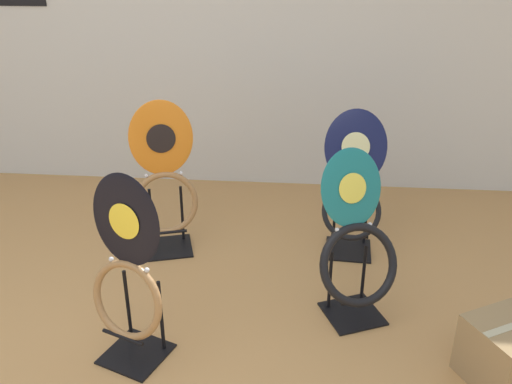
% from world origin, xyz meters
% --- Properties ---
extents(wall_back, '(8.00, 0.07, 2.60)m').
position_xyz_m(wall_back, '(-0.00, 2.48, 1.30)').
color(wall_back, silver).
rests_on(wall_back, ground_plane).
extents(toilet_seat_display_orange_sun, '(0.41, 0.35, 0.96)m').
position_xyz_m(toilet_seat_display_orange_sun, '(0.12, 1.40, 0.45)').
color(toilet_seat_display_orange_sun, black).
rests_on(toilet_seat_display_orange_sun, ground_plane).
extents(toilet_seat_display_jazz_black, '(0.40, 0.36, 0.94)m').
position_xyz_m(toilet_seat_display_jazz_black, '(0.17, 0.43, 0.43)').
color(toilet_seat_display_jazz_black, black).
rests_on(toilet_seat_display_jazz_black, ground_plane).
extents(toilet_seat_display_teal_sax, '(0.48, 0.45, 0.88)m').
position_xyz_m(toilet_seat_display_teal_sax, '(1.22, 0.84, 0.39)').
color(toilet_seat_display_teal_sax, black).
rests_on(toilet_seat_display_teal_sax, ground_plane).
extents(toilet_seat_display_navy_moon, '(0.39, 0.40, 0.86)m').
position_xyz_m(toilet_seat_display_navy_moon, '(1.25, 1.53, 0.43)').
color(toilet_seat_display_navy_moon, black).
rests_on(toilet_seat_display_navy_moon, ground_plane).
extents(storage_box, '(0.44, 0.43, 0.30)m').
position_xyz_m(storage_box, '(1.87, 0.41, 0.15)').
color(storage_box, '#93754C').
rests_on(storage_box, ground_plane).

